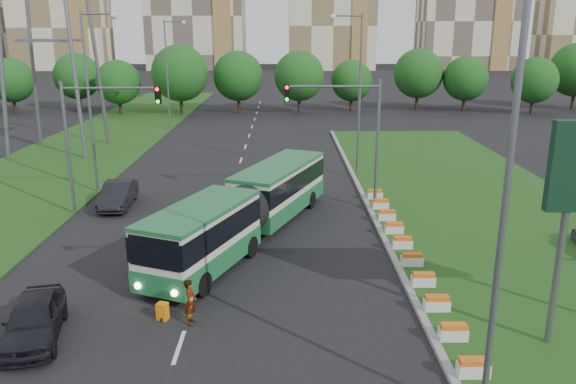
{
  "coord_description": "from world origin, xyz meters",
  "views": [
    {
      "loc": [
        0.69,
        -23.5,
        10.65
      ],
      "look_at": [
        0.93,
        4.79,
        2.6
      ],
      "focal_mm": 35.0,
      "sensor_mm": 36.0,
      "label": 1
    }
  ],
  "objects_px": {
    "traffic_mast_median": "(351,124)",
    "car_left_far": "(118,195)",
    "car_left_near": "(34,319)",
    "pedestrian": "(190,302)",
    "traffic_mast_left": "(93,127)",
    "shopping_trolley": "(163,311)",
    "articulated_bus": "(243,208)"
  },
  "relations": [
    {
      "from": "traffic_mast_left",
      "to": "articulated_bus",
      "type": "bearing_deg",
      "value": -24.61
    },
    {
      "from": "traffic_mast_left",
      "to": "pedestrian",
      "type": "xyz_separation_m",
      "value": [
        7.56,
        -13.33,
        -4.45
      ]
    },
    {
      "from": "traffic_mast_left",
      "to": "articulated_bus",
      "type": "distance_m",
      "value": 10.47
    },
    {
      "from": "traffic_mast_median",
      "to": "car_left_near",
      "type": "bearing_deg",
      "value": -130.29
    },
    {
      "from": "traffic_mast_left",
      "to": "pedestrian",
      "type": "height_order",
      "value": "traffic_mast_left"
    },
    {
      "from": "articulated_bus",
      "to": "car_left_far",
      "type": "bearing_deg",
      "value": 168.05
    },
    {
      "from": "car_left_far",
      "to": "shopping_trolley",
      "type": "bearing_deg",
      "value": -71.21
    },
    {
      "from": "car_left_near",
      "to": "car_left_far",
      "type": "xyz_separation_m",
      "value": [
        -1.53,
        16.03,
        0.01
      ]
    },
    {
      "from": "car_left_far",
      "to": "shopping_trolley",
      "type": "height_order",
      "value": "car_left_far"
    },
    {
      "from": "traffic_mast_left",
      "to": "shopping_trolley",
      "type": "xyz_separation_m",
      "value": [
        6.41,
        -13.01,
        -5.01
      ]
    },
    {
      "from": "articulated_bus",
      "to": "shopping_trolley",
      "type": "relative_size",
      "value": 24.73
    },
    {
      "from": "car_left_far",
      "to": "pedestrian",
      "type": "relative_size",
      "value": 2.65
    },
    {
      "from": "pedestrian",
      "to": "articulated_bus",
      "type": "bearing_deg",
      "value": -4.99
    },
    {
      "from": "car_left_near",
      "to": "pedestrian",
      "type": "relative_size",
      "value": 2.54
    },
    {
      "from": "traffic_mast_median",
      "to": "car_left_far",
      "type": "xyz_separation_m",
      "value": [
        -14.57,
        0.65,
        -4.56
      ]
    },
    {
      "from": "pedestrian",
      "to": "shopping_trolley",
      "type": "xyz_separation_m",
      "value": [
        -1.15,
        0.32,
        -0.56
      ]
    },
    {
      "from": "articulated_bus",
      "to": "pedestrian",
      "type": "height_order",
      "value": "articulated_bus"
    },
    {
      "from": "traffic_mast_median",
      "to": "car_left_far",
      "type": "distance_m",
      "value": 15.29
    },
    {
      "from": "pedestrian",
      "to": "traffic_mast_left",
      "type": "bearing_deg",
      "value": 33.0
    },
    {
      "from": "traffic_mast_left",
      "to": "car_left_near",
      "type": "height_order",
      "value": "traffic_mast_left"
    },
    {
      "from": "traffic_mast_median",
      "to": "pedestrian",
      "type": "xyz_separation_m",
      "value": [
        -7.6,
        -14.33,
        -4.45
      ]
    },
    {
      "from": "traffic_mast_left",
      "to": "car_left_near",
      "type": "relative_size",
      "value": 1.75
    },
    {
      "from": "traffic_mast_median",
      "to": "car_left_near",
      "type": "relative_size",
      "value": 1.75
    },
    {
      "from": "traffic_mast_median",
      "to": "shopping_trolley",
      "type": "xyz_separation_m",
      "value": [
        -8.75,
        -14.01,
        -5.01
      ]
    },
    {
      "from": "car_left_near",
      "to": "car_left_far",
      "type": "distance_m",
      "value": 16.1
    },
    {
      "from": "car_left_near",
      "to": "traffic_mast_median",
      "type": "bearing_deg",
      "value": 36.6
    },
    {
      "from": "articulated_bus",
      "to": "pedestrian",
      "type": "bearing_deg",
      "value": -75.85
    },
    {
      "from": "traffic_mast_left",
      "to": "articulated_bus",
      "type": "relative_size",
      "value": 0.47
    },
    {
      "from": "traffic_mast_median",
      "to": "traffic_mast_left",
      "type": "bearing_deg",
      "value": -176.23
    },
    {
      "from": "car_left_near",
      "to": "shopping_trolley",
      "type": "distance_m",
      "value": 4.53
    },
    {
      "from": "articulated_bus",
      "to": "car_left_near",
      "type": "relative_size",
      "value": 3.71
    },
    {
      "from": "traffic_mast_median",
      "to": "articulated_bus",
      "type": "height_order",
      "value": "traffic_mast_median"
    }
  ]
}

